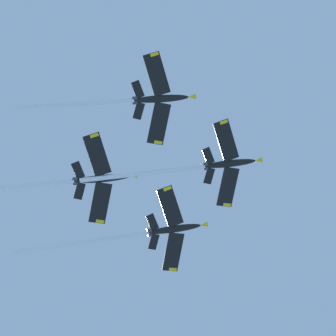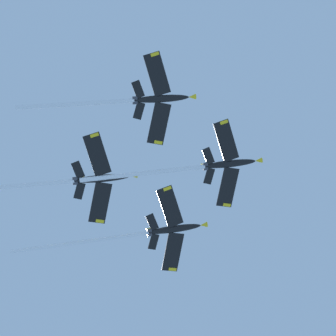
# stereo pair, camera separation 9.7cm
# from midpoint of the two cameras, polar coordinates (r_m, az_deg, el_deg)

# --- Properties ---
(jet_lead) EXTENTS (20.98, 37.92, 11.25)m
(jet_lead) POSITION_cam_midpoint_polar(r_m,az_deg,el_deg) (140.30, 2.83, 0.09)
(jet_lead) COLOR black
(jet_left_wing) EXTENTS (21.38, 40.04, 11.51)m
(jet_left_wing) POSITION_cam_midpoint_polar(r_m,az_deg,el_deg) (141.35, -1.66, -5.76)
(jet_left_wing) COLOR black
(jet_right_wing) EXTENTS (20.48, 35.15, 9.52)m
(jet_right_wing) POSITION_cam_midpoint_polar(r_m,az_deg,el_deg) (135.84, -2.96, 6.03)
(jet_right_wing) COLOR black
(jet_slot) EXTENTS (20.64, 35.70, 9.69)m
(jet_slot) POSITION_cam_midpoint_polar(r_m,az_deg,el_deg) (135.97, -8.43, -1.17)
(jet_slot) COLOR black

